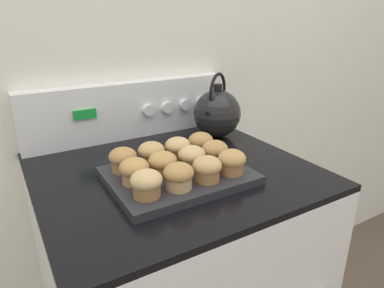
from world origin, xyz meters
name	(u,v)px	position (x,y,z in m)	size (l,w,h in m)	color
wall_back	(121,56)	(0.00, 0.72, 1.20)	(8.00, 0.05, 2.40)	silver
control_panel	(131,110)	(0.00, 0.67, 1.02)	(0.72, 0.07, 0.19)	white
muffin_pan	(178,176)	(-0.02, 0.29, 0.94)	(0.36, 0.28, 0.02)	#28282D
muffin_r0_c0	(146,183)	(-0.14, 0.21, 0.98)	(0.07, 0.07, 0.06)	olive
muffin_r0_c1	(179,176)	(-0.06, 0.21, 0.98)	(0.07, 0.07, 0.06)	tan
muffin_r0_c2	(207,168)	(0.02, 0.21, 0.98)	(0.07, 0.07, 0.06)	olive
muffin_r0_c3	(232,161)	(0.10, 0.21, 0.98)	(0.07, 0.07, 0.06)	olive
muffin_r1_c0	(134,171)	(-0.14, 0.29, 0.98)	(0.07, 0.07, 0.06)	#A37A4C
muffin_r1_c1	(163,164)	(-0.06, 0.29, 0.98)	(0.07, 0.07, 0.06)	#A37A4C
muffin_r1_c2	(192,157)	(0.02, 0.29, 0.98)	(0.07, 0.07, 0.06)	olive
muffin_r1_c3	(215,152)	(0.10, 0.29, 0.98)	(0.07, 0.07, 0.06)	tan
muffin_r2_c0	(123,159)	(-0.14, 0.37, 0.98)	(0.07, 0.07, 0.06)	olive
muffin_r2_c1	(151,153)	(-0.06, 0.37, 0.98)	(0.07, 0.07, 0.06)	olive
muffin_r2_c2	(178,148)	(0.02, 0.36, 0.98)	(0.07, 0.07, 0.06)	olive
muffin_r2_c3	(201,143)	(0.10, 0.36, 0.98)	(0.07, 0.07, 0.06)	tan
tea_kettle	(217,113)	(0.26, 0.51, 1.01)	(0.19, 0.17, 0.22)	black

